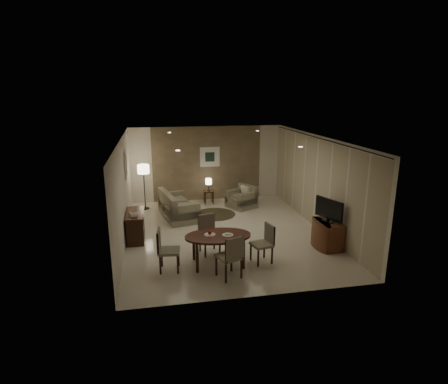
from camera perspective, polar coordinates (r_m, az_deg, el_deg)
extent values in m
cube|color=beige|center=(10.78, 0.20, -6.18)|extent=(5.50, 7.00, 0.00)
cube|color=white|center=(10.11, 0.22, 8.21)|extent=(5.50, 7.00, 0.00)
cube|color=#7A6B4C|center=(13.73, -2.61, 4.36)|extent=(5.50, 0.00, 2.70)
cube|color=beige|center=(10.22, -15.11, 0.03)|extent=(0.00, 7.00, 2.70)
cube|color=beige|center=(11.21, 14.15, 1.42)|extent=(0.00, 7.00, 2.70)
cube|color=#7A6B4C|center=(13.72, -2.60, 4.35)|extent=(3.96, 0.03, 2.70)
cylinder|color=black|center=(10.95, 14.25, 7.97)|extent=(0.03, 6.80, 0.03)
cube|color=silver|center=(13.66, -2.18, 5.37)|extent=(0.72, 0.03, 0.72)
cube|color=#192E22|center=(13.65, -2.17, 5.36)|extent=(0.34, 0.01, 0.34)
cube|color=silver|center=(11.27, -14.74, 4.06)|extent=(0.03, 0.60, 0.80)
cube|color=gray|center=(11.27, -14.66, 4.07)|extent=(0.01, 0.46, 0.64)
cylinder|color=white|center=(8.16, -7.06, 6.30)|extent=(0.10, 0.10, 0.01)
cylinder|color=white|center=(8.80, 11.57, 6.75)|extent=(0.10, 0.10, 0.01)
cylinder|color=white|center=(11.73, -8.32, 8.95)|extent=(0.10, 0.10, 0.01)
cylinder|color=white|center=(12.18, 5.12, 9.27)|extent=(0.10, 0.10, 0.01)
cylinder|color=white|center=(8.67, -2.16, -6.51)|extent=(0.26, 0.26, 0.02)
cylinder|color=white|center=(8.64, 0.58, -6.57)|extent=(0.26, 0.26, 0.02)
sphere|color=#A91314|center=(8.65, -2.16, -6.18)|extent=(0.09, 0.09, 0.09)
cube|color=white|center=(8.63, 0.58, -6.43)|extent=(0.12, 0.08, 0.03)
cylinder|color=#454026|center=(12.31, -1.42, -3.40)|extent=(1.35, 1.35, 0.01)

